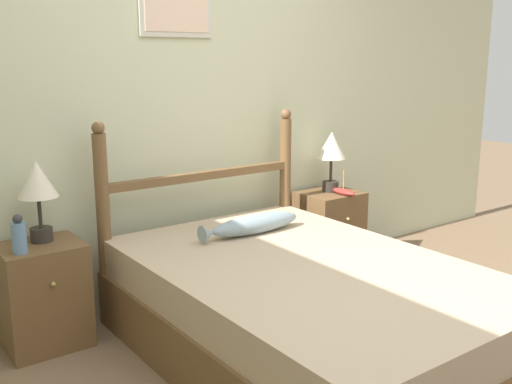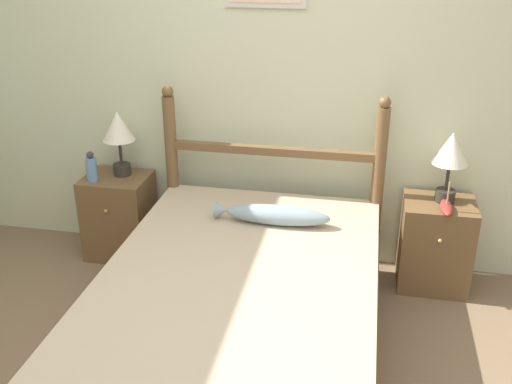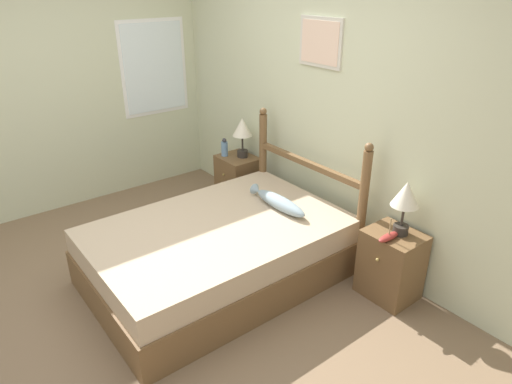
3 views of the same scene
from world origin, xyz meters
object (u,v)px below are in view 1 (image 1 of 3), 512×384
Objects in this scene: nightstand_left at (44,295)px; table_lamp_right at (331,150)px; bed at (307,312)px; fish_pillow at (253,224)px; nightstand_right at (329,230)px; model_boat at (343,191)px; table_lamp_left at (37,185)px; bottle at (19,236)px.

nightstand_left is 2.15m from table_lamp_right.
fish_pillow reaches higher than bed.
model_boat reaches higher than nightstand_right.
table_lamp_left is at bearing 135.25° from bed.
bottle is at bearing -137.61° from table_lamp_left.
nightstand_right is 1.05m from fish_pillow.
model_boat is (2.07, -0.11, 0.30)m from nightstand_left.
bed is at bearing -42.48° from nightstand_left.
bed is 0.66m from fish_pillow.
nightstand_left is (-1.02, 0.94, 0.03)m from bed.
bed is 3.10× the size of fish_pillow.
bottle is at bearing -177.17° from table_lamp_right.
model_boat reaches higher than fish_pillow.
bottle is at bearing 179.27° from model_boat.
bottle is 2.18m from model_boat.
nightstand_right is 1.31× the size of table_lamp_right.
nightstand_left is 1.31× the size of table_lamp_left.
bed is 1.48m from bottle.
bottle is at bearing -177.75° from nightstand_right.
bed is 1.37m from model_boat.
fish_pillow is at bearing 82.22° from bed.
nightstand_left is at bearing 161.97° from fish_pillow.
table_lamp_right is (2.04, -0.03, 0.00)m from table_lamp_left.
nightstand_left is at bearing 36.10° from bottle.
model_boat is (1.04, 0.82, 0.33)m from bed.
bottle is at bearing -143.90° from nightstand_left.
nightstand_right is at bearing 2.25° from bottle.
nightstand_left and nightstand_right have the same top height.
table_lamp_right is 0.65× the size of fish_pillow.
nightstand_left is 1.19m from fish_pillow.
table_lamp_right is 1.97× the size of model_boat.
table_lamp_left reaches higher than nightstand_left.
table_lamp_right is 2.20m from bottle.
table_lamp_left is at bearing 175.48° from model_boat.
fish_pillow reaches higher than nightstand_left.
model_boat reaches higher than nightstand_left.
bed is 1.54m from table_lamp_right.
model_boat is (0.02, -0.11, 0.30)m from nightstand_right.
nightstand_left reaches higher than bed.
table_lamp_right is at bearing -0.72° from table_lamp_left.
table_lamp_left is at bearing 58.66° from nightstand_left.
nightstand_left is 0.40m from bottle.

